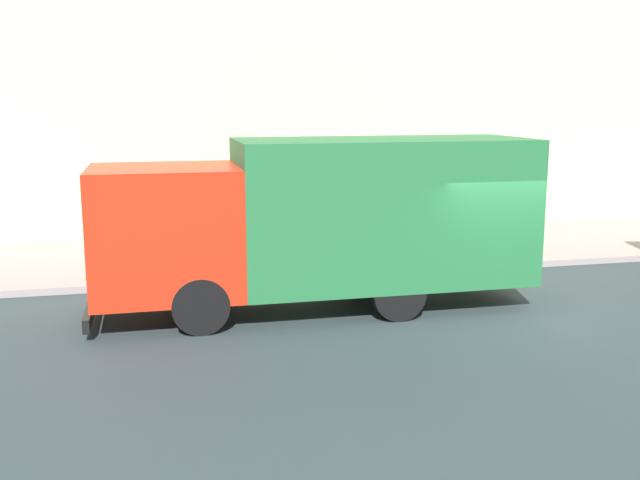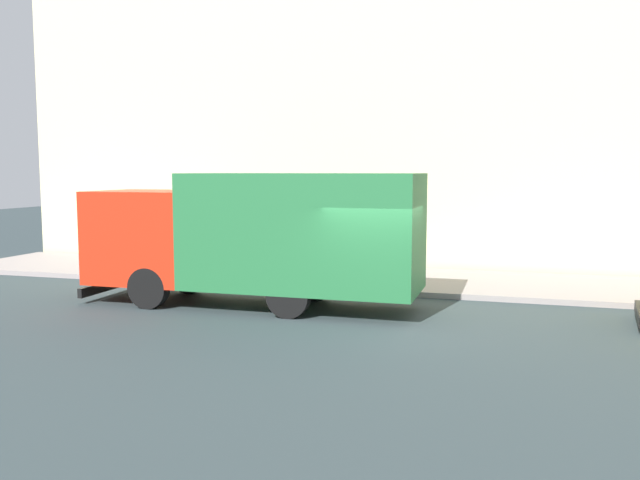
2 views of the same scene
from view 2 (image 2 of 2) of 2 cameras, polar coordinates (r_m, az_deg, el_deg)
ground at (r=14.53m, az=5.33°, el=-7.08°), size 80.00×80.00×0.00m
sidewalk at (r=19.50m, az=8.30°, el=-3.53°), size 4.31×30.00×0.15m
building_facade at (r=22.07m, az=9.58°, el=13.57°), size 0.50×30.00×12.44m
large_utility_truck at (r=15.97m, az=-5.55°, el=0.53°), size 2.38×8.27×3.23m
pedestrian_walking at (r=21.65m, az=-2.93°, el=-0.14°), size 0.33×0.33×1.56m
traffic_cone_orange at (r=20.62m, az=-13.85°, el=-2.11°), size 0.41×0.41×0.58m
street_sign_post at (r=18.19m, az=-0.32°, el=0.52°), size 0.44×0.08×2.35m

